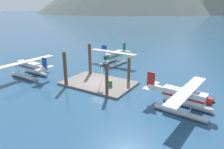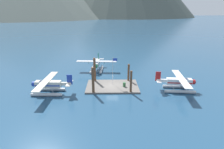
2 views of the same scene
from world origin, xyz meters
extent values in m
plane|color=navy|center=(0.00, 0.00, 0.00)|extent=(1200.00, 1200.00, 0.00)
cube|color=#66605B|center=(0.00, 0.00, 0.15)|extent=(10.69, 7.03, 0.30)
cylinder|color=brown|center=(-3.69, -3.23, 2.63)|extent=(0.51, 0.51, 5.26)
cylinder|color=brown|center=(3.51, -3.10, 2.26)|extent=(0.43, 0.43, 4.53)
cylinder|color=brown|center=(-3.84, 2.96, 2.75)|extent=(0.52, 0.52, 5.49)
cylinder|color=brown|center=(3.65, 3.00, 2.03)|extent=(0.46, 0.46, 4.07)
cylinder|color=silver|center=(0.10, 0.79, 3.17)|extent=(0.08, 0.08, 5.74)
cube|color=#1E3DB2|center=(0.55, 0.79, 5.69)|extent=(0.90, 0.03, 0.56)
sphere|color=gold|center=(0.10, 0.79, 6.09)|extent=(0.10, 0.10, 0.10)
cylinder|color=#33663D|center=(2.46, -0.53, 0.74)|extent=(0.58, 0.58, 0.88)
torus|color=#33663D|center=(2.46, -0.53, 0.74)|extent=(0.62, 0.62, 0.04)
cylinder|color=#B7BABF|center=(-2.72, 11.18, 0.32)|extent=(0.93, 5.63, 0.64)
sphere|color=#B7BABF|center=(-2.87, 8.38, 0.32)|extent=(0.64, 0.64, 0.64)
cylinder|color=#B7BABF|center=(-5.22, 11.31, 0.32)|extent=(0.93, 5.63, 0.64)
sphere|color=#B7BABF|center=(-5.36, 8.51, 0.32)|extent=(0.64, 0.64, 0.64)
cylinder|color=#B7BABF|center=(-2.78, 9.98, 0.99)|extent=(0.10, 0.10, 0.70)
cylinder|color=#B7BABF|center=(-2.66, 12.38, 0.99)|extent=(0.10, 0.10, 0.70)
cylinder|color=#B7BABF|center=(-5.28, 10.11, 0.99)|extent=(0.10, 0.10, 0.70)
cylinder|color=#B7BABF|center=(-5.16, 12.50, 0.99)|extent=(0.10, 0.10, 0.70)
cube|color=silver|center=(-3.97, 11.24, 1.94)|extent=(1.49, 4.86, 1.20)
cube|color=#196B47|center=(-3.97, 11.24, 1.84)|extent=(1.50, 4.76, 0.24)
cube|color=#283347|center=(-4.03, 10.16, 2.27)|extent=(1.11, 1.15, 0.56)
cube|color=silver|center=(-3.99, 10.94, 2.61)|extent=(10.46, 1.93, 0.14)
cylinder|color=#196B47|center=(-1.79, 10.83, 2.27)|extent=(0.63, 0.11, 0.84)
cylinder|color=#196B47|center=(-6.18, 11.05, 2.27)|extent=(0.63, 0.11, 0.84)
cylinder|color=#196B47|center=(-4.11, 8.55, 1.94)|extent=(0.99, 0.65, 0.96)
cone|color=black|center=(-4.13, 8.10, 1.94)|extent=(0.38, 0.37, 0.36)
cube|color=silver|center=(-3.80, 14.49, 2.04)|extent=(0.55, 2.22, 0.56)
cube|color=#196B47|center=(-3.76, 15.39, 2.89)|extent=(0.17, 1.00, 1.90)
cube|color=silver|center=(-3.76, 15.29, 2.14)|extent=(3.24, 0.96, 0.10)
cylinder|color=#B7BABF|center=(-12.27, -4.32, 0.32)|extent=(5.62, 0.81, 0.64)
sphere|color=#B7BABF|center=(-15.07, -4.24, 0.32)|extent=(0.64, 0.64, 0.64)
cylinder|color=#B7BABF|center=(-12.19, -1.83, 0.32)|extent=(5.62, 0.81, 0.64)
sphere|color=#B7BABF|center=(-14.99, -1.74, 0.32)|extent=(0.64, 0.64, 0.64)
cylinder|color=#B7BABF|center=(-13.47, -4.29, 0.99)|extent=(0.10, 0.10, 0.70)
cylinder|color=#B7BABF|center=(-11.07, -4.36, 0.99)|extent=(0.10, 0.10, 0.70)
cylinder|color=#B7BABF|center=(-13.39, -1.79, 0.99)|extent=(0.10, 0.10, 0.70)
cylinder|color=#B7BABF|center=(-11.00, -1.86, 0.99)|extent=(0.10, 0.10, 0.70)
cube|color=silver|center=(-12.23, -3.08, 1.94)|extent=(4.83, 1.38, 1.20)
cube|color=#1E389E|center=(-12.23, -3.08, 1.84)|extent=(4.74, 1.40, 0.24)
cube|color=#283347|center=(-13.31, -3.04, 2.27)|extent=(1.13, 1.09, 0.56)
cube|color=silver|center=(-12.53, -3.07, 2.61)|extent=(1.71, 10.44, 0.14)
cylinder|color=#1E389E|center=(-12.60, -5.27, 2.27)|extent=(0.10, 0.62, 0.84)
cylinder|color=#1E389E|center=(-12.47, -0.87, 2.27)|extent=(0.10, 0.62, 0.84)
cylinder|color=#1E389E|center=(-14.93, -2.99, 1.94)|extent=(0.63, 0.98, 0.96)
cone|color=black|center=(-15.38, -2.98, 1.94)|extent=(0.36, 0.37, 0.36)
cube|color=silver|center=(-8.98, -3.17, 2.04)|extent=(2.21, 0.51, 0.56)
cube|color=#1E389E|center=(-8.08, -3.20, 2.89)|extent=(1.00, 0.15, 1.90)
cube|color=silver|center=(-8.18, -3.20, 2.14)|extent=(0.90, 3.22, 0.10)
cylinder|color=#B7BABF|center=(13.25, -0.80, 0.32)|extent=(5.64, 1.21, 0.64)
sphere|color=#B7BABF|center=(16.04, -1.09, 0.32)|extent=(0.64, 0.64, 0.64)
cylinder|color=#B7BABF|center=(13.00, -3.29, 0.32)|extent=(5.64, 1.21, 0.64)
sphere|color=#B7BABF|center=(15.78, -3.58, 0.32)|extent=(0.64, 0.64, 0.64)
cylinder|color=#B7BABF|center=(14.45, -0.93, 0.99)|extent=(0.10, 0.10, 0.70)
cylinder|color=#B7BABF|center=(12.06, -0.68, 0.99)|extent=(0.10, 0.10, 0.70)
cylinder|color=#B7BABF|center=(14.19, -3.42, 0.99)|extent=(0.10, 0.10, 0.70)
cylinder|color=#B7BABF|center=(11.80, -3.17, 0.99)|extent=(0.10, 0.10, 0.70)
cube|color=white|center=(13.12, -2.05, 1.94)|extent=(4.90, 1.73, 1.20)
cube|color=#B21E1E|center=(13.12, -2.05, 1.84)|extent=(4.81, 1.74, 0.24)
cube|color=#283347|center=(14.20, -2.16, 2.27)|extent=(1.20, 1.16, 0.56)
cube|color=white|center=(13.42, -2.08, 2.61)|extent=(2.46, 10.49, 0.14)
cylinder|color=#B21E1E|center=(13.65, 0.11, 2.27)|extent=(0.14, 0.63, 0.84)
cylinder|color=#B21E1E|center=(13.20, -4.27, 2.27)|extent=(0.14, 0.63, 0.84)
cylinder|color=#B21E1E|center=(15.81, -2.33, 1.94)|extent=(0.70, 1.02, 0.96)
cone|color=black|center=(16.26, -2.37, 1.94)|extent=(0.39, 0.39, 0.36)
cube|color=white|center=(9.89, -1.71, 2.04)|extent=(2.23, 0.66, 0.56)
cube|color=#B21E1E|center=(9.00, -1.62, 2.89)|extent=(1.01, 0.22, 1.90)
cube|color=white|center=(9.10, -1.63, 2.14)|extent=(1.13, 3.27, 0.10)
camera|label=1|loc=(17.10, -24.16, 11.32)|focal=32.70mm
camera|label=2|loc=(-0.52, -35.67, 15.15)|focal=29.57mm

